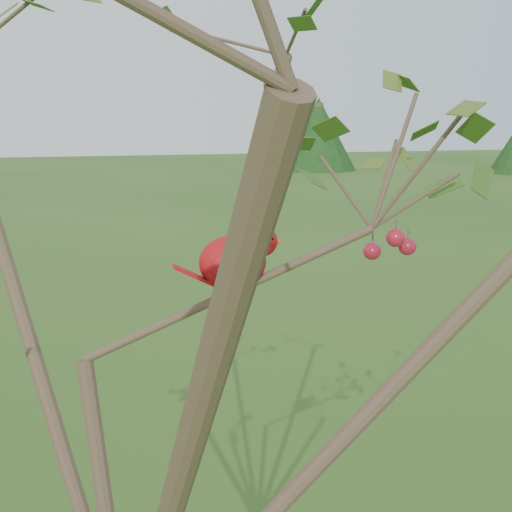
# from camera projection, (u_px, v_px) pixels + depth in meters

# --- Properties ---
(crabapple_tree) EXTENTS (2.35, 2.05, 2.95)m
(crabapple_tree) POSITION_uv_depth(u_px,v_px,m) (123.00, 291.00, 1.16)
(crabapple_tree) COLOR #443324
(crabapple_tree) RESTS_ON ground
(cardinal) EXTENTS (0.23, 0.12, 0.16)m
(cardinal) POSITION_uv_depth(u_px,v_px,m) (236.00, 259.00, 1.31)
(cardinal) COLOR red
(cardinal) RESTS_ON ground
(distant_trees) EXTENTS (41.62, 10.74, 3.25)m
(distant_trees) POSITION_uv_depth(u_px,v_px,m) (11.00, 143.00, 22.63)
(distant_trees) COLOR #443324
(distant_trees) RESTS_ON ground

